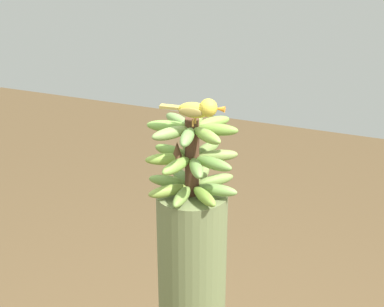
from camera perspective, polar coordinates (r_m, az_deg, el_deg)
name	(u,v)px	position (r m, az deg, el deg)	size (l,w,h in m)	color
banana_bunch	(192,157)	(1.69, -0.03, -0.35)	(0.27, 0.27, 0.23)	#4C2D1E
perched_bird	(199,109)	(1.59, 0.69, 4.21)	(0.18, 0.05, 0.08)	#C68933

